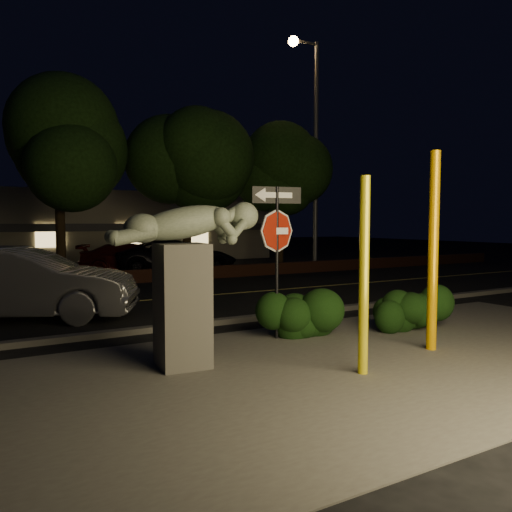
# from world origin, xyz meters

# --- Properties ---
(ground) EXTENTS (90.00, 90.00, 0.00)m
(ground) POSITION_xyz_m (0.00, 10.00, 0.00)
(ground) COLOR black
(ground) RESTS_ON ground
(patio) EXTENTS (14.00, 6.00, 0.02)m
(patio) POSITION_xyz_m (0.00, -1.00, 0.01)
(patio) COLOR #4C4944
(patio) RESTS_ON ground
(road) EXTENTS (80.00, 8.00, 0.01)m
(road) POSITION_xyz_m (0.00, 7.00, 0.01)
(road) COLOR black
(road) RESTS_ON ground
(lane_marking) EXTENTS (80.00, 0.12, 0.00)m
(lane_marking) POSITION_xyz_m (0.00, 7.00, 0.02)
(lane_marking) COLOR #D1BE53
(lane_marking) RESTS_ON road
(curb) EXTENTS (80.00, 0.25, 0.12)m
(curb) POSITION_xyz_m (0.00, 2.90, 0.06)
(curb) COLOR #4C4944
(curb) RESTS_ON ground
(brick_wall) EXTENTS (40.00, 0.35, 0.50)m
(brick_wall) POSITION_xyz_m (0.00, 11.30, 0.25)
(brick_wall) COLOR #4D2618
(brick_wall) RESTS_ON ground
(parking_lot) EXTENTS (40.00, 12.00, 0.01)m
(parking_lot) POSITION_xyz_m (0.00, 17.00, 0.01)
(parking_lot) COLOR black
(parking_lot) RESTS_ON ground
(building) EXTENTS (22.00, 10.20, 4.00)m
(building) POSITION_xyz_m (0.00, 24.99, 2.00)
(building) COLOR gray
(building) RESTS_ON ground
(tree_far_b) EXTENTS (5.20, 5.20, 8.41)m
(tree_far_b) POSITION_xyz_m (-2.50, 13.20, 6.05)
(tree_far_b) COLOR black
(tree_far_b) RESTS_ON ground
(tree_far_c) EXTENTS (4.80, 4.80, 7.84)m
(tree_far_c) POSITION_xyz_m (2.50, 12.80, 5.66)
(tree_far_c) COLOR black
(tree_far_c) RESTS_ON ground
(tree_far_d) EXTENTS (4.40, 4.40, 7.42)m
(tree_far_d) POSITION_xyz_m (7.50, 13.30, 5.42)
(tree_far_d) COLOR black
(tree_far_d) RESTS_ON ground
(yellow_pole_left) EXTENTS (0.15, 0.15, 2.96)m
(yellow_pole_left) POSITION_xyz_m (-0.46, -1.48, 1.48)
(yellow_pole_left) COLOR yellow
(yellow_pole_left) RESTS_ON ground
(yellow_pole_right) EXTENTS (0.18, 0.18, 3.52)m
(yellow_pole_right) POSITION_xyz_m (1.56, -1.01, 1.76)
(yellow_pole_right) COLOR #F1A602
(yellow_pole_right) RESTS_ON ground
(signpost) EXTENTS (0.99, 0.21, 2.96)m
(signpost) POSITION_xyz_m (-0.37, 1.07, 2.10)
(signpost) COLOR black
(signpost) RESTS_ON ground
(sculpture) EXTENTS (2.45, 0.83, 2.61)m
(sculpture) POSITION_xyz_m (-2.61, 0.22, 1.61)
(sculpture) COLOR #4C4944
(sculpture) RESTS_ON ground
(hedge_center) EXTENTS (2.13, 1.11, 1.07)m
(hedge_center) POSITION_xyz_m (0.02, 1.05, 0.54)
(hedge_center) COLOR black
(hedge_center) RESTS_ON ground
(hedge_right) EXTENTS (1.95, 1.55, 1.13)m
(hedge_right) POSITION_xyz_m (2.37, 0.51, 0.57)
(hedge_right) COLOR black
(hedge_right) RESTS_ON ground
(hedge_far_right) EXTENTS (1.37, 0.89, 0.93)m
(hedge_far_right) POSITION_xyz_m (2.75, 0.38, 0.46)
(hedge_far_right) COLOR black
(hedge_far_right) RESTS_ON ground
(streetlight) EXTENTS (1.66, 0.48, 10.98)m
(streetlight) POSITION_xyz_m (9.01, 12.82, 6.53)
(streetlight) COLOR #545359
(streetlight) RESTS_ON ground
(silver_sedan) EXTENTS (5.45, 3.79, 1.70)m
(silver_sedan) POSITION_xyz_m (-4.52, 5.61, 0.85)
(silver_sedan) COLOR #ABABAF
(silver_sedan) RESTS_ON ground
(parked_car_darkred) EXTENTS (4.96, 3.49, 1.33)m
(parked_car_darkred) POSITION_xyz_m (0.76, 14.93, 0.67)
(parked_car_darkred) COLOR #450E0E
(parked_car_darkred) RESTS_ON ground
(parked_car_dark) EXTENTS (5.71, 3.42, 1.48)m
(parked_car_dark) POSITION_xyz_m (2.56, 14.13, 0.74)
(parked_car_dark) COLOR black
(parked_car_dark) RESTS_ON ground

